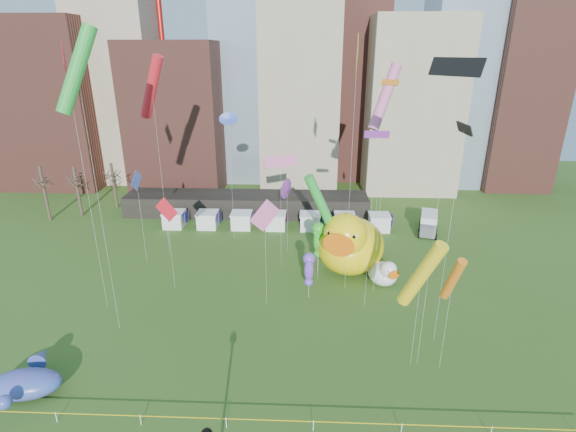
{
  "coord_description": "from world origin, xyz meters",
  "views": [
    {
      "loc": [
        5.19,
        -22.54,
        24.48
      ],
      "look_at": [
        3.86,
        9.91,
        12.0
      ],
      "focal_mm": 27.0,
      "sensor_mm": 36.0,
      "label": 1
    }
  ],
  "objects_px": {
    "small_duck": "(384,273)",
    "seahorse_green": "(318,237)",
    "big_duck": "(350,243)",
    "seahorse_purple": "(309,267)",
    "whale_inflatable": "(26,382)",
    "box_truck": "(429,223)"
  },
  "relations": [
    {
      "from": "big_duck",
      "to": "seahorse_green",
      "type": "distance_m",
      "value": 3.64
    },
    {
      "from": "seahorse_purple",
      "to": "box_truck",
      "type": "relative_size",
      "value": 0.82
    },
    {
      "from": "seahorse_green",
      "to": "seahorse_purple",
      "type": "relative_size",
      "value": 1.18
    },
    {
      "from": "seahorse_green",
      "to": "box_truck",
      "type": "distance_m",
      "value": 20.87
    },
    {
      "from": "seahorse_green",
      "to": "whale_inflatable",
      "type": "height_order",
      "value": "seahorse_green"
    },
    {
      "from": "big_duck",
      "to": "box_truck",
      "type": "relative_size",
      "value": 1.8
    },
    {
      "from": "big_duck",
      "to": "seahorse_purple",
      "type": "bearing_deg",
      "value": -108.56
    },
    {
      "from": "small_duck",
      "to": "seahorse_green",
      "type": "height_order",
      "value": "seahorse_green"
    },
    {
      "from": "big_duck",
      "to": "seahorse_green",
      "type": "relative_size",
      "value": 1.86
    },
    {
      "from": "small_duck",
      "to": "box_truck",
      "type": "xyz_separation_m",
      "value": [
        8.98,
        15.72,
        -0.16
      ]
    },
    {
      "from": "seahorse_purple",
      "to": "big_duck",
      "type": "bearing_deg",
      "value": 54.32
    },
    {
      "from": "whale_inflatable",
      "to": "box_truck",
      "type": "distance_m",
      "value": 50.98
    },
    {
      "from": "seahorse_green",
      "to": "box_truck",
      "type": "height_order",
      "value": "seahorse_green"
    },
    {
      "from": "box_truck",
      "to": "seahorse_purple",
      "type": "bearing_deg",
      "value": -116.8
    },
    {
      "from": "whale_inflatable",
      "to": "seahorse_green",
      "type": "bearing_deg",
      "value": 35.17
    },
    {
      "from": "seahorse_green",
      "to": "seahorse_purple",
      "type": "distance_m",
      "value": 6.12
    },
    {
      "from": "seahorse_purple",
      "to": "whale_inflatable",
      "type": "bearing_deg",
      "value": -143.18
    },
    {
      "from": "small_duck",
      "to": "seahorse_green",
      "type": "distance_m",
      "value": 8.29
    },
    {
      "from": "small_duck",
      "to": "whale_inflatable",
      "type": "relative_size",
      "value": 0.68
    },
    {
      "from": "seahorse_green",
      "to": "seahorse_purple",
      "type": "xyz_separation_m",
      "value": [
        -1.1,
        -5.98,
        -0.7
      ]
    },
    {
      "from": "seahorse_purple",
      "to": "whale_inflatable",
      "type": "height_order",
      "value": "seahorse_purple"
    },
    {
      "from": "big_duck",
      "to": "box_truck",
      "type": "xyz_separation_m",
      "value": [
        12.61,
        12.9,
        -2.4
      ]
    }
  ]
}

